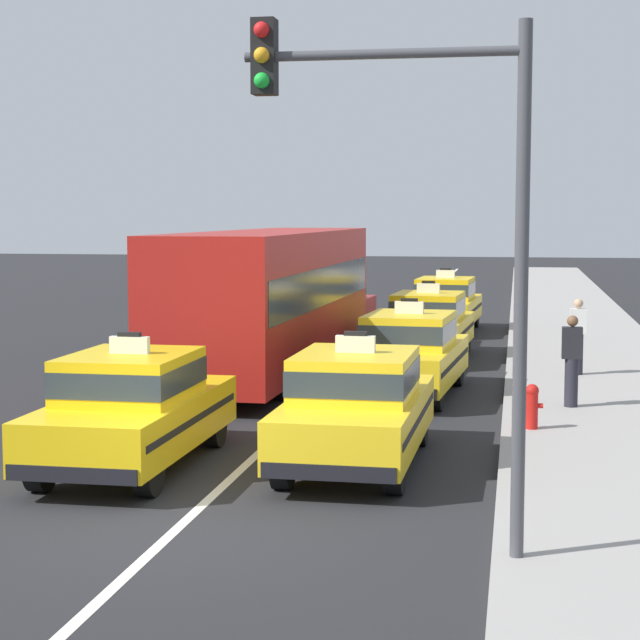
% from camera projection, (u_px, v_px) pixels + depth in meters
% --- Properties ---
extents(ground_plane, '(160.00, 160.00, 0.00)m').
position_uv_depth(ground_plane, '(179.00, 527.00, 12.73)').
color(ground_plane, '#232326').
extents(lane_stripe_left_right, '(0.14, 80.00, 0.01)m').
position_uv_depth(lane_stripe_left_right, '(384.00, 337.00, 32.33)').
color(lane_stripe_left_right, silver).
rests_on(lane_stripe_left_right, ground).
extents(sidewalk_curb, '(4.00, 90.00, 0.15)m').
position_uv_depth(sidewalk_curb, '(591.00, 361.00, 26.44)').
color(sidewalk_curb, '#9E9993').
rests_on(sidewalk_curb, ground).
extents(taxi_left_nearest, '(1.84, 4.57, 1.96)m').
position_uv_depth(taxi_left_nearest, '(133.00, 407.00, 15.62)').
color(taxi_left_nearest, black).
rests_on(taxi_left_nearest, ground).
extents(bus_left_second, '(2.73, 11.25, 3.22)m').
position_uv_depth(bus_left_second, '(272.00, 294.00, 24.72)').
color(bus_left_second, black).
rests_on(bus_left_second, ground).
extents(sedan_left_third, '(1.94, 4.37, 1.58)m').
position_uv_depth(sedan_left_third, '(336.00, 304.00, 33.73)').
color(sedan_left_third, black).
rests_on(sedan_left_third, ground).
extents(taxi_right_nearest, '(1.88, 4.58, 1.96)m').
position_uv_depth(taxi_right_nearest, '(356.00, 406.00, 15.73)').
color(taxi_right_nearest, black).
rests_on(taxi_right_nearest, ground).
extents(taxi_right_second, '(2.11, 4.67, 1.96)m').
position_uv_depth(taxi_right_second, '(410.00, 352.00, 21.74)').
color(taxi_right_second, black).
rests_on(taxi_right_second, ground).
extents(taxi_right_third, '(2.07, 4.65, 1.96)m').
position_uv_depth(taxi_right_third, '(429.00, 324.00, 27.29)').
color(taxi_right_third, black).
rests_on(taxi_right_third, ground).
extents(taxi_right_fourth, '(2.06, 4.65, 1.96)m').
position_uv_depth(taxi_right_fourth, '(446.00, 303.00, 33.58)').
color(taxi_right_fourth, black).
rests_on(taxi_right_fourth, ground).
extents(pedestrian_near_crosswalk, '(0.36, 0.24, 1.65)m').
position_uv_depth(pedestrian_near_crosswalk, '(572.00, 361.00, 19.74)').
color(pedestrian_near_crosswalk, '#23232D').
rests_on(pedestrian_near_crosswalk, sidewalk_curb).
extents(pedestrian_mid_block, '(0.36, 0.24, 1.64)m').
position_uv_depth(pedestrian_mid_block, '(578.00, 336.00, 23.69)').
color(pedestrian_mid_block, '#23232D').
rests_on(pedestrian_mid_block, sidewalk_curb).
extents(fire_hydrant, '(0.36, 0.22, 0.73)m').
position_uv_depth(fire_hydrant, '(532.00, 404.00, 17.75)').
color(fire_hydrant, red).
rests_on(fire_hydrant, sidewalk_curb).
extents(traffic_light_pole, '(2.87, 0.33, 5.58)m').
position_uv_depth(traffic_light_pole, '(425.00, 193.00, 10.98)').
color(traffic_light_pole, '#47474C').
rests_on(traffic_light_pole, ground).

